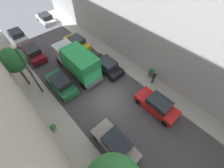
{
  "coord_description": "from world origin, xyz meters",
  "views": [
    {
      "loc": [
        -5.28,
        -6.47,
        12.73
      ],
      "look_at": [
        1.4,
        0.74,
        0.5
      ],
      "focal_mm": 23.1,
      "sensor_mm": 36.0,
      "label": 1
    }
  ],
  "objects_px": {
    "parked_car_right_1": "(157,105)",
    "parked_car_right_3": "(77,43)",
    "potted_plant_2": "(151,73)",
    "potted_plant_0": "(54,127)",
    "lamp_post": "(25,65)",
    "parked_car_left_4": "(33,53)",
    "pedestrian": "(154,77)",
    "parked_car_left_5": "(18,36)",
    "parked_car_left_3": "(61,84)",
    "parked_car_right_4": "(46,19)",
    "delivery_truck": "(77,62)",
    "street_tree_2": "(13,61)",
    "parked_car_right_2": "(107,66)",
    "parked_car_left_2": "(116,144)"
  },
  "relations": [
    {
      "from": "parked_car_right_3",
      "to": "lamp_post",
      "type": "bearing_deg",
      "value": -150.61
    },
    {
      "from": "lamp_post",
      "to": "pedestrian",
      "type": "bearing_deg",
      "value": -36.41
    },
    {
      "from": "parked_car_left_5",
      "to": "street_tree_2",
      "type": "bearing_deg",
      "value": -104.93
    },
    {
      "from": "parked_car_right_2",
      "to": "parked_car_left_5",
      "type": "bearing_deg",
      "value": 111.68
    },
    {
      "from": "parked_car_right_2",
      "to": "parked_car_right_4",
      "type": "relative_size",
      "value": 1.0
    },
    {
      "from": "parked_car_left_4",
      "to": "lamp_post",
      "type": "bearing_deg",
      "value": -107.19
    },
    {
      "from": "parked_car_right_1",
      "to": "parked_car_right_3",
      "type": "distance_m",
      "value": 13.54
    },
    {
      "from": "parked_car_left_3",
      "to": "parked_car_right_1",
      "type": "height_order",
      "value": "same"
    },
    {
      "from": "delivery_truck",
      "to": "lamp_post",
      "type": "bearing_deg",
      "value": 176.84
    },
    {
      "from": "street_tree_2",
      "to": "potted_plant_2",
      "type": "bearing_deg",
      "value": -37.99
    },
    {
      "from": "street_tree_2",
      "to": "lamp_post",
      "type": "xyz_separation_m",
      "value": [
        0.58,
        -2.12,
        0.55
      ]
    },
    {
      "from": "parked_car_left_5",
      "to": "parked_car_right_1",
      "type": "relative_size",
      "value": 1.0
    },
    {
      "from": "parked_car_right_3",
      "to": "potted_plant_0",
      "type": "bearing_deg",
      "value": -133.89
    },
    {
      "from": "parked_car_right_2",
      "to": "delivery_truck",
      "type": "bearing_deg",
      "value": 144.68
    },
    {
      "from": "parked_car_left_5",
      "to": "parked_car_right_2",
      "type": "relative_size",
      "value": 1.0
    },
    {
      "from": "parked_car_right_2",
      "to": "parked_car_left_4",
      "type": "bearing_deg",
      "value": 123.01
    },
    {
      "from": "parked_car_right_3",
      "to": "potted_plant_0",
      "type": "height_order",
      "value": "parked_car_right_3"
    },
    {
      "from": "delivery_truck",
      "to": "parked_car_right_3",
      "type": "bearing_deg",
      "value": 58.27
    },
    {
      "from": "lamp_post",
      "to": "parked_car_left_4",
      "type": "bearing_deg",
      "value": 72.81
    },
    {
      "from": "parked_car_right_2",
      "to": "delivery_truck",
      "type": "xyz_separation_m",
      "value": [
        -2.7,
        1.91,
        1.07
      ]
    },
    {
      "from": "parked_car_left_4",
      "to": "potted_plant_0",
      "type": "height_order",
      "value": "parked_car_left_4"
    },
    {
      "from": "parked_car_left_3",
      "to": "delivery_truck",
      "type": "relative_size",
      "value": 0.64
    },
    {
      "from": "parked_car_left_2",
      "to": "parked_car_left_4",
      "type": "height_order",
      "value": "same"
    },
    {
      "from": "parked_car_right_1",
      "to": "parked_car_right_2",
      "type": "xyz_separation_m",
      "value": [
        0.0,
        7.26,
        0.0
      ]
    },
    {
      "from": "parked_car_left_3",
      "to": "parked_car_left_4",
      "type": "height_order",
      "value": "same"
    },
    {
      "from": "parked_car_left_2",
      "to": "pedestrian",
      "type": "relative_size",
      "value": 2.44
    },
    {
      "from": "parked_car_left_4",
      "to": "parked_car_right_1",
      "type": "xyz_separation_m",
      "value": [
        5.4,
        -15.57,
        0.0
      ]
    },
    {
      "from": "parked_car_left_2",
      "to": "street_tree_2",
      "type": "relative_size",
      "value": 0.9
    },
    {
      "from": "potted_plant_2",
      "to": "potted_plant_0",
      "type": "bearing_deg",
      "value": 170.99
    },
    {
      "from": "parked_car_left_3",
      "to": "parked_car_left_4",
      "type": "bearing_deg",
      "value": 90.0
    },
    {
      "from": "parked_car_left_3",
      "to": "parked_car_left_5",
      "type": "xyz_separation_m",
      "value": [
        0.0,
        12.28,
        0.0
      ]
    },
    {
      "from": "pedestrian",
      "to": "lamp_post",
      "type": "bearing_deg",
      "value": 143.59
    },
    {
      "from": "parked_car_left_3",
      "to": "pedestrian",
      "type": "relative_size",
      "value": 2.44
    },
    {
      "from": "parked_car_left_4",
      "to": "delivery_truck",
      "type": "height_order",
      "value": "delivery_truck"
    },
    {
      "from": "parked_car_right_3",
      "to": "street_tree_2",
      "type": "xyz_separation_m",
      "value": [
        -7.88,
        -2.0,
        2.87
      ]
    },
    {
      "from": "parked_car_left_4",
      "to": "parked_car_left_5",
      "type": "relative_size",
      "value": 1.0
    },
    {
      "from": "parked_car_right_3",
      "to": "parked_car_right_1",
      "type": "bearing_deg",
      "value": -90.0
    },
    {
      "from": "parked_car_right_4",
      "to": "lamp_post",
      "type": "relative_size",
      "value": 0.68
    },
    {
      "from": "parked_car_right_4",
      "to": "delivery_truck",
      "type": "relative_size",
      "value": 0.64
    },
    {
      "from": "street_tree_2",
      "to": "potted_plant_2",
      "type": "relative_size",
      "value": 4.64
    },
    {
      "from": "parked_car_left_2",
      "to": "street_tree_2",
      "type": "xyz_separation_m",
      "value": [
        -2.48,
        11.43,
        2.87
      ]
    },
    {
      "from": "parked_car_right_3",
      "to": "pedestrian",
      "type": "xyz_separation_m",
      "value": [
        2.41,
        -11.28,
        0.35
      ]
    },
    {
      "from": "parked_car_left_4",
      "to": "potted_plant_2",
      "type": "height_order",
      "value": "parked_car_left_4"
    },
    {
      "from": "parked_car_left_4",
      "to": "parked_car_right_4",
      "type": "height_order",
      "value": "same"
    },
    {
      "from": "parked_car_left_5",
      "to": "lamp_post",
      "type": "xyz_separation_m",
      "value": [
        -1.9,
        -11.42,
        3.42
      ]
    },
    {
      "from": "pedestrian",
      "to": "parked_car_left_5",
      "type": "bearing_deg",
      "value": 112.8
    },
    {
      "from": "potted_plant_2",
      "to": "lamp_post",
      "type": "distance_m",
      "value": 12.64
    },
    {
      "from": "parked_car_left_5",
      "to": "pedestrian",
      "type": "xyz_separation_m",
      "value": [
        7.81,
        -18.58,
        0.35
      ]
    },
    {
      "from": "parked_car_right_1",
      "to": "potted_plant_0",
      "type": "bearing_deg",
      "value": 150.06
    },
    {
      "from": "parked_car_left_3",
      "to": "potted_plant_0",
      "type": "distance_m",
      "value": 4.78
    }
  ]
}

